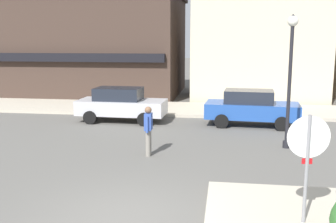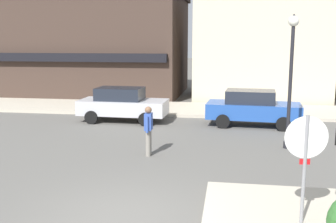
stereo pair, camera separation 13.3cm
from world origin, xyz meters
name	(u,v)px [view 1 (the left image)]	position (x,y,z in m)	size (l,w,h in m)	color
ground_plane	(124,220)	(0.00, 0.00, 0.00)	(160.00, 160.00, 0.00)	#5B5954
kerb_far	(187,109)	(0.00, 13.21, 0.07)	(80.00, 4.00, 0.15)	#B7AD99
stop_sign	(307,155)	(3.59, 0.14, 1.52)	(0.82, 0.11, 2.30)	gray
lamp_post	(291,62)	(4.15, 6.30, 2.96)	(0.36, 0.36, 4.54)	black
parked_car_nearest	(121,104)	(-2.72, 9.93, 0.81)	(4.05, 1.96, 1.56)	#B7B7BC
parked_car_second	(251,107)	(3.14, 9.88, 0.81)	(4.11, 2.10, 1.56)	#234C9E
pedestrian_crossing_near	(148,129)	(-0.41, 4.68, 0.87)	(0.23, 0.55, 1.61)	gray
building_corner_shop	(97,45)	(-6.96, 19.37, 3.38)	(11.90, 8.83, 6.75)	#3D2D26
building_storefront_left_near	(257,50)	(3.95, 18.26, 3.12)	(8.17, 5.62, 6.24)	beige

